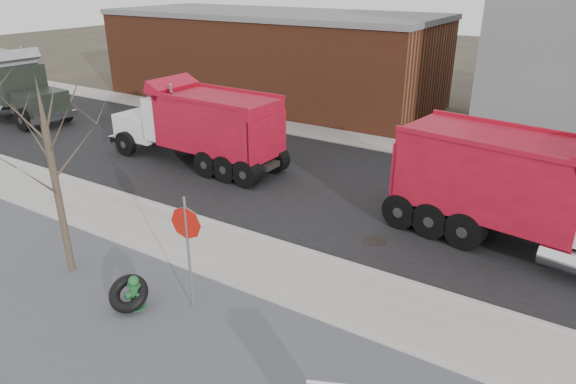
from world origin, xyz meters
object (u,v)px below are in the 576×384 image
Objects in this scene: dump_truck_red_a at (534,191)px; stop_sign at (187,235)px; dump_truck_grey at (4,82)px; truck_tire at (129,293)px; dump_truck_red_b at (200,124)px; fire_hydrant at (135,294)px.

stop_sign is at bearing -122.38° from dump_truck_red_a.
dump_truck_grey is at bearing 173.73° from stop_sign.
stop_sign is at bearing 32.47° from truck_tire.
truck_tire is at bearing -132.67° from stop_sign.
stop_sign is 22.07m from dump_truck_grey.
truck_tire is 0.15× the size of dump_truck_red_b.
stop_sign is 9.41m from dump_truck_red_a.
dump_truck_red_b reaches higher than fire_hydrant.
stop_sign is (1.15, 0.71, 1.55)m from fire_hydrant.
dump_truck_red_a is 12.55m from dump_truck_red_b.
dump_truck_red_a reaches higher than dump_truck_red_b.
dump_truck_red_a is at bearing 47.41° from truck_tire.
dump_truck_grey is (-19.33, 8.76, 1.46)m from truck_tire.
dump_truck_red_b is (-6.45, 7.71, -0.22)m from stop_sign.
dump_truck_red_a is 1.12× the size of dump_truck_red_b.
dump_truck_red_a reaches higher than truck_tire.
fire_hydrant is 0.14m from truck_tire.
dump_truck_red_b reaches higher than stop_sign.
fire_hydrant is at bearing -124.61° from dump_truck_red_a.
dump_truck_red_b is (-5.20, 8.51, 1.31)m from truck_tire.
dump_truck_red_a is at bearing 64.54° from fire_hydrant.
truck_tire is at bearing -20.50° from dump_truck_grey.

